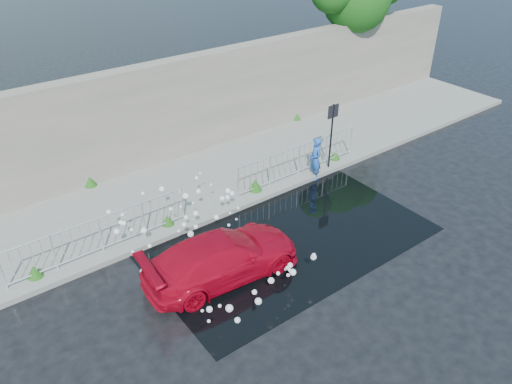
% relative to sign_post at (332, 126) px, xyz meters
% --- Properties ---
extents(ground, '(90.00, 90.00, 0.00)m').
position_rel_sign_post_xyz_m(ground, '(-4.20, -3.10, -1.72)').
color(ground, black).
rests_on(ground, ground).
extents(pavement, '(30.00, 4.00, 0.15)m').
position_rel_sign_post_xyz_m(pavement, '(-4.20, 1.90, -1.65)').
color(pavement, gray).
rests_on(pavement, ground).
extents(curb, '(30.00, 0.25, 0.16)m').
position_rel_sign_post_xyz_m(curb, '(-4.20, -0.10, -1.64)').
color(curb, gray).
rests_on(curb, ground).
extents(retaining_wall, '(30.00, 0.60, 3.50)m').
position_rel_sign_post_xyz_m(retaining_wall, '(-4.20, 4.10, 0.18)').
color(retaining_wall, slate).
rests_on(retaining_wall, pavement).
extents(puddle, '(8.00, 5.00, 0.01)m').
position_rel_sign_post_xyz_m(puddle, '(-3.70, -2.10, -1.72)').
color(puddle, black).
rests_on(puddle, ground).
extents(sign_post, '(0.45, 0.06, 2.50)m').
position_rel_sign_post_xyz_m(sign_post, '(0.00, 0.00, 0.00)').
color(sign_post, black).
rests_on(sign_post, ground).
extents(railing_left, '(5.05, 0.05, 1.10)m').
position_rel_sign_post_xyz_m(railing_left, '(-8.20, 0.25, -0.99)').
color(railing_left, silver).
rests_on(railing_left, pavement).
extents(railing_right, '(5.05, 0.05, 1.10)m').
position_rel_sign_post_xyz_m(railing_right, '(-1.20, 0.25, -0.99)').
color(railing_right, silver).
rests_on(railing_right, pavement).
extents(weeds, '(12.17, 3.93, 0.41)m').
position_rel_sign_post_xyz_m(weeds, '(-4.47, 1.32, -1.40)').
color(weeds, '#174412').
rests_on(weeds, pavement).
extents(water_spray, '(3.74, 5.75, 1.04)m').
position_rel_sign_post_xyz_m(water_spray, '(-5.99, -1.50, -1.03)').
color(water_spray, white).
rests_on(water_spray, ground).
extents(red_car, '(4.26, 1.97, 1.20)m').
position_rel_sign_post_xyz_m(red_car, '(-6.05, -2.38, -1.12)').
color(red_car, '#B2071C').
rests_on(red_car, ground).
extents(person, '(0.51, 0.63, 1.50)m').
position_rel_sign_post_xyz_m(person, '(-0.76, -0.10, -0.97)').
color(person, blue).
rests_on(person, ground).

